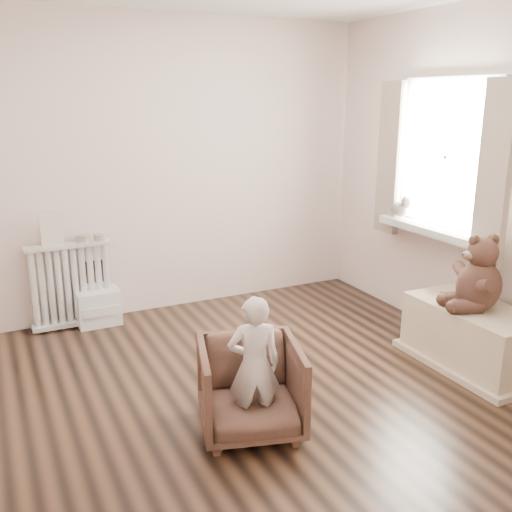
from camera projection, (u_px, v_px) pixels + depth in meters
name	position (u px, v px, depth m)	size (l,w,h in m)	color
floor	(265.00, 388.00, 3.88)	(3.60, 3.60, 0.01)	black
back_wall	(175.00, 167.00, 5.09)	(3.60, 0.02, 2.60)	white
front_wall	(501.00, 280.00, 1.97)	(3.60, 0.02, 2.60)	white
right_wall	(479.00, 181.00, 4.29)	(0.02, 3.60, 2.60)	white
window	(448.00, 157.00, 4.49)	(0.03, 0.90, 1.10)	white
window_sill	(433.00, 230.00, 4.61)	(0.22, 1.10, 0.06)	silver
curtain_left	(495.00, 174.00, 3.97)	(0.06, 0.26, 1.30)	#B6A590
curtain_right	(390.00, 159.00, 4.95)	(0.06, 0.26, 1.30)	#B6A590
radiator	(71.00, 283.00, 4.81)	(0.70, 0.13, 0.73)	silver
paper_doll	(52.00, 228.00, 4.63)	(0.17, 0.02, 0.29)	beige
tin_a	(83.00, 239.00, 4.77)	(0.10, 0.10, 0.06)	#A59E8C
tin_b	(100.00, 237.00, 4.82)	(0.10, 0.10, 0.06)	#A59E8C
toy_vanity	(97.00, 294.00, 4.90)	(0.36, 0.26, 0.56)	silver
armchair	(251.00, 388.00, 3.33)	(0.58, 0.60, 0.54)	#533427
child	(254.00, 366.00, 3.24)	(0.31, 0.20, 0.84)	beige
toy_bench	(472.00, 339.00, 4.16)	(0.51, 0.97, 0.46)	beige
teddy_bear	(480.00, 280.00, 4.00)	(0.43, 0.34, 0.53)	#361F17
plush_cat	(400.00, 206.00, 4.92)	(0.14, 0.24, 0.20)	slate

